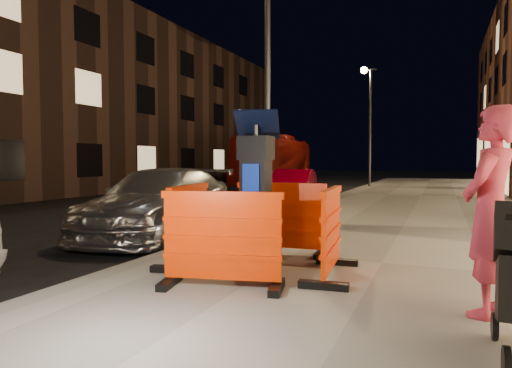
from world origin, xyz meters
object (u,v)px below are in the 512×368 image
at_px(barrier_kerbside, 190,224).
at_px(car_silver, 161,235).
at_px(parking_kiosk, 256,195).
at_px(bus_doubledecker, 276,187).
at_px(barrier_back, 281,219).
at_px(barrier_bldgside, 331,232).
at_px(man, 491,211).
at_px(car_red, 293,204).
at_px(barrier_front, 222,240).

relative_size(barrier_kerbside, car_silver, 0.29).
distance_m(parking_kiosk, car_silver, 4.06).
distance_m(parking_kiosk, bus_doubledecker, 19.90).
relative_size(barrier_back, car_silver, 0.29).
height_order(car_silver, bus_doubledecker, bus_doubledecker).
bearing_deg(barrier_bldgside, car_silver, 53.28).
bearing_deg(man, car_silver, -96.02).
xyz_separation_m(barrier_bldgside, car_red, (-3.51, 9.62, -0.66)).
xyz_separation_m(barrier_kerbside, man, (3.48, -0.82, 0.40)).
distance_m(parking_kiosk, man, 2.66).
xyz_separation_m(parking_kiosk, barrier_bldgside, (0.95, 0.00, -0.41)).
xyz_separation_m(barrier_back, car_red, (-2.56, 8.67, -0.66)).
height_order(barrier_kerbside, bus_doubledecker, bus_doubledecker).
bearing_deg(barrier_front, car_silver, 119.68).
distance_m(barrier_kerbside, man, 3.60).
distance_m(barrier_bldgside, bus_doubledecker, 20.21).
xyz_separation_m(parking_kiosk, bus_doubledecker, (-6.46, 18.79, -1.07)).
bearing_deg(car_silver, barrier_kerbside, -56.93).
bearing_deg(car_red, barrier_back, -81.93).
distance_m(parking_kiosk, car_red, 10.01).
bearing_deg(barrier_back, car_red, 102.28).
relative_size(barrier_kerbside, car_red, 0.36).
bearing_deg(barrier_bldgside, car_red, 14.88).
bearing_deg(car_silver, parking_kiosk, -46.30).
bearing_deg(car_red, car_silver, -102.29).
distance_m(barrier_front, car_red, 10.90).
xyz_separation_m(car_silver, man, (5.58, -3.28, 1.06)).
bearing_deg(barrier_front, man, -9.32).
bearing_deg(car_red, barrier_kerbside, -88.88).
relative_size(car_silver, car_red, 1.27).
xyz_separation_m(parking_kiosk, barrier_back, (0.00, 0.95, -0.41)).
relative_size(barrier_kerbside, man, 0.72).
xyz_separation_m(barrier_bldgside, car_silver, (-4.00, 2.46, -0.66)).
bearing_deg(barrier_bldgside, man, -122.75).
bearing_deg(barrier_kerbside, barrier_bldgside, -99.18).
relative_size(parking_kiosk, barrier_back, 1.40).
xyz_separation_m(barrier_front, barrier_bldgside, (0.95, 0.95, 0.00)).
height_order(car_red, bus_doubledecker, bus_doubledecker).
bearing_deg(barrier_kerbside, parking_kiosk, -99.18).
height_order(parking_kiosk, barrier_back, parking_kiosk).
relative_size(barrier_bldgside, man, 0.72).
bearing_deg(barrier_kerbside, bus_doubledecker, 7.17).
distance_m(car_red, bus_doubledecker, 9.97).
height_order(parking_kiosk, man, parking_kiosk).
distance_m(barrier_back, car_silver, 3.47).
bearing_deg(man, barrier_back, -100.64).
distance_m(car_silver, bus_doubledecker, 16.69).
xyz_separation_m(car_silver, car_red, (0.49, 7.17, 0.00)).
distance_m(barrier_front, car_silver, 4.62).
bearing_deg(barrier_front, bus_doubledecker, 95.95).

